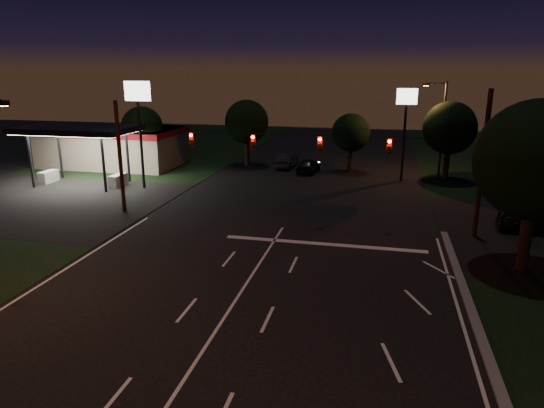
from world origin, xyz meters
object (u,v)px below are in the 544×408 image
(tree_right_near, at_px, (536,161))
(car_oncoming_a, at_px, (308,165))
(car_oncoming_b, at_px, (286,160))
(car_cross, at_px, (539,222))
(utility_pole_right, at_px, (474,236))

(tree_right_near, relative_size, car_oncoming_a, 2.04)
(tree_right_near, bearing_deg, car_oncoming_a, 123.90)
(tree_right_near, height_order, car_oncoming_b, tree_right_near)
(tree_right_near, distance_m, car_oncoming_b, 29.67)
(tree_right_near, distance_m, car_cross, 8.48)
(tree_right_near, relative_size, car_cross, 1.76)
(car_oncoming_a, bearing_deg, tree_right_near, 129.27)
(car_oncoming_b, bearing_deg, utility_pole_right, 133.10)
(tree_right_near, height_order, car_cross, tree_right_near)
(car_cross, bearing_deg, tree_right_near, 160.29)
(tree_right_near, xyz_separation_m, car_oncoming_b, (-17.18, 23.68, -4.93))
(car_oncoming_a, height_order, car_oncoming_b, car_oncoming_b)
(car_oncoming_a, xyz_separation_m, car_oncoming_b, (-2.66, 2.06, 0.02))
(car_oncoming_b, xyz_separation_m, car_cross, (19.71, -17.27, -0.03))
(tree_right_near, height_order, car_oncoming_a, tree_right_near)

